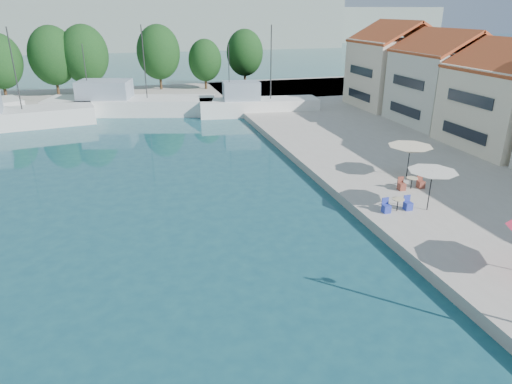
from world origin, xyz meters
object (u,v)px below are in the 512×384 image
object	(u,v)px
trawler_03	(127,104)
trawler_04	(256,105)
umbrella_cream	(410,150)
umbrella_white	(432,175)
trawler_02	(0,118)

from	to	relation	value
trawler_03	trawler_04	size ratio (longest dim) A/B	1.43
trawler_03	trawler_04	distance (m)	15.03
trawler_04	umbrella_cream	size ratio (longest dim) A/B	4.61
umbrella_white	trawler_02	bearing A→B (deg)	133.29
trawler_04	umbrella_cream	bearing A→B (deg)	-74.44
trawler_02	umbrella_cream	bearing A→B (deg)	-48.81
trawler_04	umbrella_cream	xyz separation A→B (m)	(4.00, -24.57, 1.46)
trawler_03	umbrella_cream	xyz separation A→B (m)	(18.28, -29.26, 1.46)
trawler_02	trawler_03	world-z (taller)	same
trawler_04	umbrella_white	world-z (taller)	trawler_04
trawler_03	umbrella_white	bearing A→B (deg)	-50.53
trawler_03	umbrella_cream	distance (m)	34.53
trawler_02	trawler_04	distance (m)	26.87
umbrella_cream	trawler_03	bearing A→B (deg)	121.99
trawler_02	umbrella_cream	world-z (taller)	trawler_02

